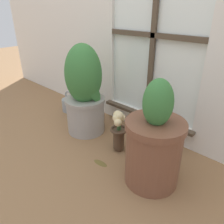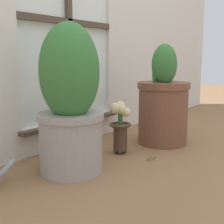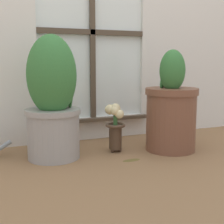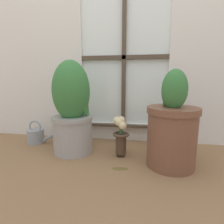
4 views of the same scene
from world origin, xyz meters
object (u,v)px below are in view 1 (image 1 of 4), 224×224
at_px(potted_plant_left, 85,93).
at_px(potted_plant_right, 154,144).
at_px(flower_vase, 119,129).
at_px(watering_can, 70,104).

relative_size(potted_plant_left, potted_plant_right, 1.12).
height_order(flower_vase, watering_can, flower_vase).
xyz_separation_m(potted_plant_left, potted_plant_right, (0.73, -0.11, -0.08)).
bearing_deg(potted_plant_left, watering_can, 161.78).
bearing_deg(potted_plant_right, watering_can, 167.71).
bearing_deg(potted_plant_left, potted_plant_right, -8.80).
distance_m(potted_plant_left, watering_can, 0.51).
relative_size(potted_plant_left, flower_vase, 2.33).
bearing_deg(potted_plant_left, flower_vase, -3.05).
bearing_deg(potted_plant_right, flower_vase, 165.07).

